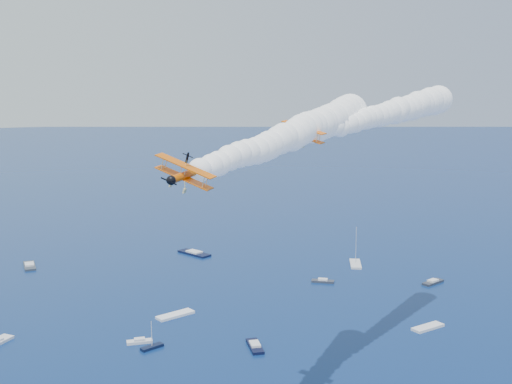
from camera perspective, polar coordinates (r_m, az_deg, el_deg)
name	(u,v)px	position (r m, az deg, el deg)	size (l,w,h in m)	color
biplane_lead	(304,135)	(107.76, 4.41, 5.25)	(7.45, 8.35, 5.03)	#F05D05
biplane_trail	(185,175)	(73.04, -6.49, 1.55)	(6.86, 7.70, 4.64)	#E85C04
smoke_trail_lead	(386,114)	(136.56, 11.85, 7.04)	(60.29, 34.38, 12.14)	white
smoke_trail_trail	(294,135)	(101.93, 3.46, 5.28)	(54.35, 43.71, 12.14)	white
spectator_boats	(126,313)	(180.37, -11.84, -10.76)	(205.54, 174.75, 0.70)	silver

